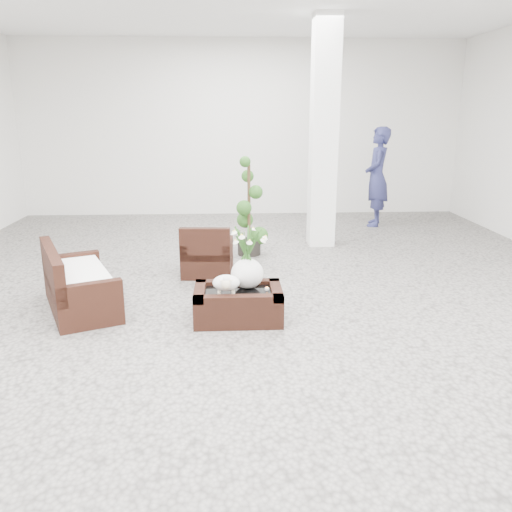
{
  "coord_description": "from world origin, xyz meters",
  "views": [
    {
      "loc": [
        -0.27,
        -5.38,
        2.1
      ],
      "look_at": [
        0.0,
        -0.1,
        0.62
      ],
      "focal_mm": 36.37,
      "sensor_mm": 36.0,
      "label": 1
    }
  ],
  "objects_px": {
    "coffee_table": "(238,305)",
    "armchair": "(207,249)",
    "topiary": "(249,207)",
    "loveseat": "(80,278)"
  },
  "relations": [
    {
      "from": "coffee_table",
      "to": "armchair",
      "type": "bearing_deg",
      "value": 103.34
    },
    {
      "from": "coffee_table",
      "to": "loveseat",
      "type": "distance_m",
      "value": 1.77
    },
    {
      "from": "loveseat",
      "to": "topiary",
      "type": "xyz_separation_m",
      "value": [
        1.92,
        2.15,
        0.37
      ]
    },
    {
      "from": "armchair",
      "to": "loveseat",
      "type": "bearing_deg",
      "value": 45.88
    },
    {
      "from": "coffee_table",
      "to": "loveseat",
      "type": "height_order",
      "value": "loveseat"
    },
    {
      "from": "loveseat",
      "to": "topiary",
      "type": "relative_size",
      "value": 0.92
    },
    {
      "from": "armchair",
      "to": "topiary",
      "type": "xyz_separation_m",
      "value": [
        0.59,
        0.95,
        0.38
      ]
    },
    {
      "from": "coffee_table",
      "to": "loveseat",
      "type": "xyz_separation_m",
      "value": [
        -1.71,
        0.4,
        0.2
      ]
    },
    {
      "from": "topiary",
      "to": "armchair",
      "type": "bearing_deg",
      "value": -121.7
    },
    {
      "from": "coffee_table",
      "to": "topiary",
      "type": "relative_size",
      "value": 0.62
    }
  ]
}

